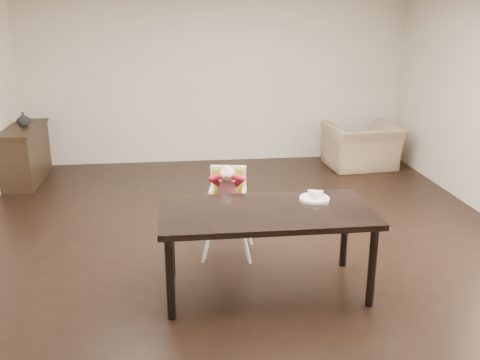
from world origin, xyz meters
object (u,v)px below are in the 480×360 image
at_px(high_chair, 228,191).
at_px(armchair, 362,139).
at_px(dining_table, 266,219).
at_px(sideboard, 26,154).

xyz_separation_m(high_chair, armchair, (2.36, 2.80, -0.20)).
bearing_deg(dining_table, armchair, 59.69).
relative_size(high_chair, sideboard, 0.74).
distance_m(high_chair, sideboard, 3.78).
xyz_separation_m(dining_table, high_chair, (-0.25, 0.80, -0.01)).
bearing_deg(armchair, dining_table, 54.94).
distance_m(dining_table, armchair, 4.17).
bearing_deg(sideboard, high_chair, -45.85).
height_order(armchair, sideboard, armchair).
xyz_separation_m(armchair, sideboard, (-4.98, -0.10, -0.06)).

